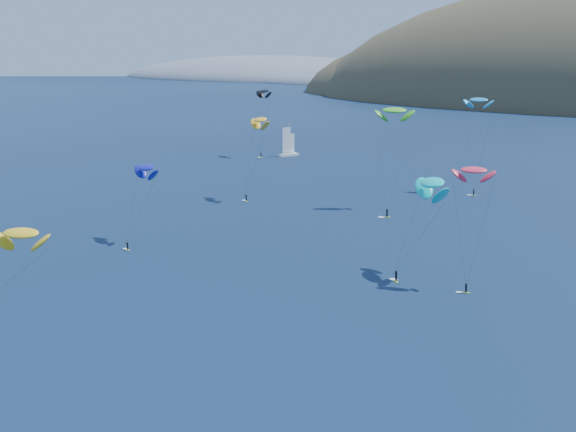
% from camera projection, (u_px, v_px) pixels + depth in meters
% --- Properties ---
extents(headland, '(460.00, 250.00, 60.00)m').
position_uv_depth(headland, '(288.00, 82.00, 927.09)').
color(headland, slate).
rests_on(headland, ground).
extents(sailboat, '(9.78, 8.92, 11.67)m').
position_uv_depth(sailboat, '(288.00, 153.00, 285.24)').
color(sailboat, silver).
rests_on(sailboat, ground).
extents(kitesurfer_1, '(9.28, 9.54, 22.69)m').
position_uv_depth(kitesurfer_1, '(260.00, 120.00, 202.57)').
color(kitesurfer_1, '#B0D217').
rests_on(kitesurfer_1, ground).
extents(kitesurfer_2, '(11.36, 11.37, 16.18)m').
position_uv_depth(kitesurfer_2, '(21.00, 233.00, 108.61)').
color(kitesurfer_2, '#B0D217').
rests_on(kitesurfer_2, ground).
extents(kitesurfer_3, '(10.04, 16.44, 26.11)m').
position_uv_depth(kitesurfer_3, '(395.00, 110.00, 191.36)').
color(kitesurfer_3, '#B0D217').
rests_on(kitesurfer_3, ground).
extents(kitesurfer_4, '(7.91, 8.12, 26.76)m').
position_uv_depth(kitesurfer_4, '(479.00, 100.00, 211.85)').
color(kitesurfer_4, '#B0D217').
rests_on(kitesurfer_4, ground).
extents(kitesurfer_5, '(10.98, 13.46, 19.06)m').
position_uv_depth(kitesurfer_5, '(432.00, 183.00, 135.56)').
color(kitesurfer_5, '#B0D217').
rests_on(kitesurfer_5, ground).
extents(kitesurfer_9, '(7.14, 7.09, 21.09)m').
position_uv_depth(kitesurfer_9, '(474.00, 170.00, 128.39)').
color(kitesurfer_9, '#B0D217').
rests_on(kitesurfer_9, ground).
extents(kitesurfer_10, '(8.72, 12.18, 17.08)m').
position_uv_depth(kitesurfer_10, '(146.00, 168.00, 160.30)').
color(kitesurfer_10, '#B0D217').
rests_on(kitesurfer_10, ground).
extents(kitesurfer_12, '(9.07, 8.20, 25.26)m').
position_uv_depth(kitesurfer_12, '(264.00, 91.00, 280.65)').
color(kitesurfer_12, '#B0D217').
rests_on(kitesurfer_12, ground).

